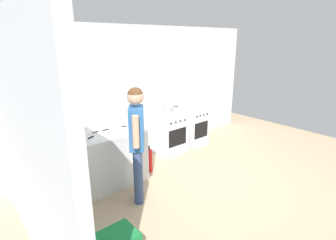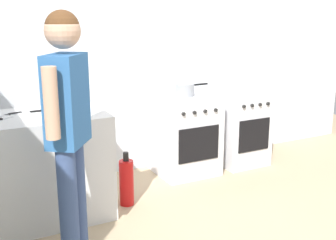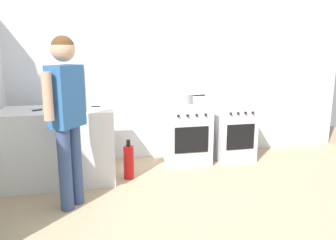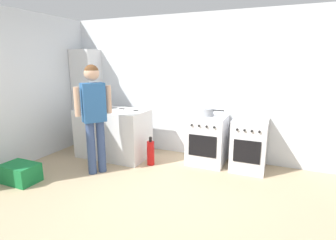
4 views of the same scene
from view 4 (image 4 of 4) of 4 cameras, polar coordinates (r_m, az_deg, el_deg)
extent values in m
plane|color=tan|center=(3.57, -4.33, -17.08)|extent=(8.00, 8.00, 0.00)
cube|color=silver|center=(4.93, 6.01, 7.17)|extent=(6.00, 0.10, 2.60)
cube|color=silver|center=(5.15, -29.09, 5.88)|extent=(0.10, 3.10, 2.60)
cube|color=silver|center=(5.01, -11.82, -2.85)|extent=(1.30, 0.70, 0.90)
cube|color=silver|center=(4.65, 8.52, -4.24)|extent=(0.63, 0.60, 0.85)
cube|color=black|center=(4.38, 7.47, -5.64)|extent=(0.47, 0.01, 0.36)
cylinder|color=black|center=(4.47, 6.55, 0.70)|extent=(0.20, 0.20, 0.01)
cylinder|color=black|center=(4.40, 10.07, 0.39)|extent=(0.20, 0.20, 0.01)
cylinder|color=black|center=(4.70, 7.40, 1.26)|extent=(0.20, 0.20, 0.01)
cylinder|color=black|center=(4.63, 10.76, 0.97)|extent=(0.20, 0.20, 0.01)
cylinder|color=black|center=(4.33, 5.17, -1.12)|extent=(0.04, 0.02, 0.04)
cylinder|color=black|center=(4.29, 6.76, -1.27)|extent=(0.04, 0.02, 0.04)
cylinder|color=black|center=(4.26, 8.38, -1.43)|extent=(0.04, 0.02, 0.04)
cylinder|color=black|center=(4.23, 10.02, -1.58)|extent=(0.04, 0.02, 0.04)
cube|color=silver|center=(4.54, 17.25, -5.13)|extent=(0.54, 0.60, 0.85)
cube|color=black|center=(4.25, 16.77, -6.64)|extent=(0.41, 0.01, 0.36)
cylinder|color=black|center=(4.33, 15.83, -0.12)|extent=(0.17, 0.17, 0.01)
cylinder|color=black|center=(4.30, 19.05, -0.40)|extent=(0.17, 0.17, 0.01)
cylinder|color=black|center=(4.56, 16.24, 0.50)|extent=(0.17, 0.17, 0.01)
cylinder|color=black|center=(4.54, 19.29, 0.23)|extent=(0.17, 0.17, 0.01)
cylinder|color=black|center=(4.17, 14.83, -2.04)|extent=(0.04, 0.02, 0.04)
cylinder|color=black|center=(4.15, 16.31, -2.17)|extent=(0.04, 0.02, 0.04)
cylinder|color=black|center=(4.14, 17.79, -2.31)|extent=(0.04, 0.02, 0.04)
cylinder|color=black|center=(4.14, 19.29, -2.45)|extent=(0.04, 0.02, 0.04)
cylinder|color=gray|center=(4.53, 8.64, 1.68)|extent=(0.20, 0.20, 0.13)
cylinder|color=black|center=(4.48, 11.01, 2.05)|extent=(0.18, 0.02, 0.02)
cube|color=silver|center=(5.09, -13.41, 2.55)|extent=(0.22, 0.09, 0.01)
cube|color=black|center=(5.03, -11.66, 2.55)|extent=(0.11, 0.05, 0.01)
cube|color=silver|center=(4.97, -13.15, 2.34)|extent=(0.10, 0.07, 0.01)
cube|color=black|center=(4.99, -14.34, 2.34)|extent=(0.11, 0.07, 0.01)
cube|color=silver|center=(5.02, -11.53, 2.50)|extent=(0.20, 0.04, 0.01)
cube|color=black|center=(4.93, -10.02, 2.43)|extent=(0.11, 0.03, 0.01)
cube|color=silver|center=(4.85, -8.48, 2.27)|extent=(0.24, 0.09, 0.01)
cube|color=black|center=(4.73, -7.00, 2.08)|extent=(0.11, 0.05, 0.01)
cylinder|color=#384C7A|center=(4.34, -16.37, -5.92)|extent=(0.13, 0.13, 0.85)
cylinder|color=#384C7A|center=(4.37, -14.34, -5.63)|extent=(0.13, 0.13, 0.85)
cube|color=#2D609E|center=(4.19, -15.93, 3.68)|extent=(0.36, 0.39, 0.60)
cylinder|color=tan|center=(4.13, -19.17, 3.76)|extent=(0.09, 0.09, 0.44)
cylinder|color=tan|center=(4.25, -12.83, 4.39)|extent=(0.09, 0.09, 0.44)
sphere|color=tan|center=(4.14, -16.31, 9.76)|extent=(0.23, 0.23, 0.23)
sphere|color=brown|center=(4.14, -16.33, 10.04)|extent=(0.22, 0.22, 0.22)
cylinder|color=red|center=(4.59, -3.80, -7.21)|extent=(0.13, 0.13, 0.42)
cylinder|color=black|center=(4.51, -3.85, -4.22)|extent=(0.05, 0.05, 0.08)
cube|color=#197238|center=(4.55, -29.47, -10.03)|extent=(0.52, 0.36, 0.28)
cube|color=silver|center=(5.85, -17.05, 4.59)|extent=(0.48, 0.44, 2.00)
camera|label=1|loc=(4.56, -65.13, 12.59)|focal=28.00mm
camera|label=2|loc=(3.31, -58.28, 5.52)|focal=45.00mm
camera|label=3|loc=(2.35, -68.26, 0.24)|focal=35.00mm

